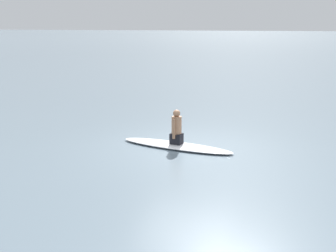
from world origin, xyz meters
name	(u,v)px	position (x,y,z in m)	size (l,w,h in m)	color
ground_plane	(185,147)	(0.00, 0.00, 0.00)	(400.00, 400.00, 0.00)	slate
surfboard	(176,146)	(-0.20, -0.12, 0.05)	(3.20, 0.71, 0.10)	white
person_paddler	(177,129)	(-0.20, -0.12, 0.52)	(0.34, 0.41, 0.93)	black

